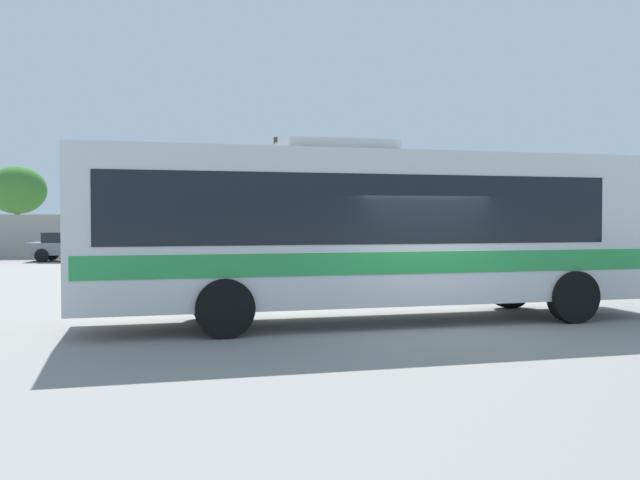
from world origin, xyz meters
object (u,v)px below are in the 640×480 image
coach_bus_silver_green (372,226)px  roadside_tree_left (17,190)px  utility_pole_near (276,192)px  parked_car_second_grey (72,246)px  roadside_tree_midleft (190,183)px

coach_bus_silver_green → roadside_tree_left: roadside_tree_left is taller
utility_pole_near → roadside_tree_left: bearing=170.4°
coach_bus_silver_green → utility_pole_near: (1.49, 29.63, 1.78)m
coach_bus_silver_green → parked_car_second_grey: bearing=112.4°
coach_bus_silver_green → parked_car_second_grey: size_ratio=2.89×
coach_bus_silver_green → roadside_tree_left: bearing=113.5°
parked_car_second_grey → utility_pole_near: size_ratio=0.59×
parked_car_second_grey → utility_pole_near: (10.84, 7.01, 2.95)m
coach_bus_silver_green → parked_car_second_grey: (-9.35, 22.62, -1.17)m
coach_bus_silver_green → utility_pole_near: size_ratio=1.72×
utility_pole_near → roadside_tree_midleft: bearing=170.2°
parked_car_second_grey → utility_pole_near: 13.24m
utility_pole_near → roadside_tree_left: size_ratio=1.33×
utility_pole_near → roadside_tree_left: 15.76m
utility_pole_near → roadside_tree_midleft: (-5.18, 0.89, 0.52)m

